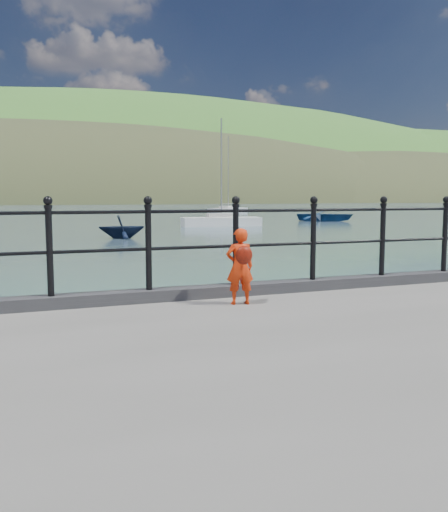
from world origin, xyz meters
name	(u,v)px	position (x,y,z in m)	size (l,w,h in m)	color
ground	(191,368)	(0.00, 0.00, 0.00)	(600.00, 600.00, 0.00)	#2D4251
kerb	(194,292)	(0.00, -0.15, 1.07)	(60.00, 0.30, 0.15)	#28282B
railing	(193,236)	(0.00, -0.15, 1.82)	(18.11, 0.11, 1.20)	black
far_shore	(111,252)	(38.34, 239.41, -22.57)	(830.00, 200.00, 156.00)	#333A21
child	(240,266)	(0.41, -0.75, 1.49)	(0.38, 0.33, 0.95)	red
launch_blue	(325,215)	(25.47, 37.69, 0.54)	(3.74, 5.24, 1.09)	navy
launch_navy	(122,227)	(3.43, 23.38, 0.65)	(2.13, 2.47, 1.30)	black
sailboat_near	(221,222)	(13.12, 33.08, 0.34)	(6.37, 2.32, 8.57)	white
sailboat_far	(228,211)	(26.45, 65.12, 0.34)	(7.47, 6.48, 10.95)	silver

